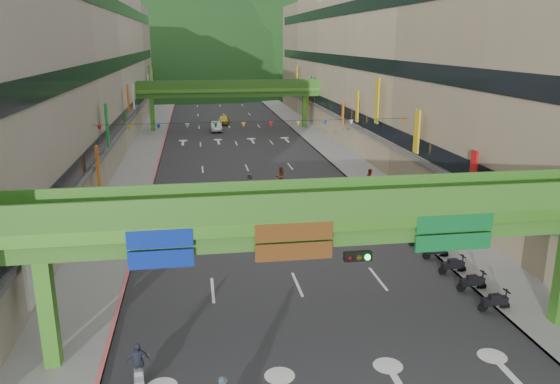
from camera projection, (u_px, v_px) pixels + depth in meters
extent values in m
cube|color=#28282B|center=(239.00, 149.00, 65.32)|extent=(18.00, 140.00, 0.02)
cube|color=gray|center=(145.00, 152.00, 63.67)|extent=(4.00, 140.00, 0.15)
cube|color=gray|center=(328.00, 146.00, 66.94)|extent=(4.00, 140.00, 0.15)
cube|color=#CC5959|center=(161.00, 151.00, 63.95)|extent=(0.20, 140.00, 0.18)
cube|color=gray|center=(313.00, 146.00, 66.65)|extent=(0.20, 140.00, 0.18)
cube|color=#9E937F|center=(65.00, 70.00, 59.95)|extent=(12.00, 95.00, 19.00)
cube|color=black|center=(125.00, 117.00, 62.27)|extent=(0.08, 90.25, 1.40)
cube|color=black|center=(121.00, 63.00, 60.66)|extent=(0.08, 90.25, 1.40)
cube|color=black|center=(117.00, 6.00, 59.05)|extent=(0.08, 90.25, 1.40)
cube|color=gray|center=(395.00, 67.00, 65.60)|extent=(12.00, 95.00, 19.00)
cube|color=black|center=(345.00, 112.00, 66.12)|extent=(0.08, 90.25, 1.40)
cube|color=black|center=(346.00, 61.00, 64.51)|extent=(0.08, 90.25, 1.40)
cube|color=black|center=(348.00, 8.00, 62.90)|extent=(0.08, 90.25, 1.40)
cube|color=#4C9E2D|center=(326.00, 217.00, 21.90)|extent=(28.00, 2.20, 0.50)
cube|color=#387223|center=(326.00, 231.00, 22.06)|extent=(28.00, 1.76, 0.70)
cube|color=#4C9E2D|center=(48.00, 313.00, 21.16)|extent=(0.60, 0.60, 4.80)
cube|color=#387223|center=(333.00, 206.00, 20.69)|extent=(28.00, 0.12, 1.10)
cube|color=#387223|center=(321.00, 191.00, 22.67)|extent=(28.00, 0.12, 1.10)
cube|color=navy|center=(160.00, 250.00, 20.07)|extent=(2.40, 0.12, 1.50)
cube|color=#593314|center=(294.00, 243.00, 20.81)|extent=(3.00, 0.12, 1.50)
cube|color=#0C5926|center=(454.00, 234.00, 21.77)|extent=(3.20, 0.12, 1.50)
cube|color=black|center=(358.00, 256.00, 21.21)|extent=(1.10, 0.28, 0.35)
cube|color=#4C9E2D|center=(229.00, 90.00, 78.06)|extent=(28.00, 2.20, 0.50)
cube|color=#387223|center=(230.00, 94.00, 78.22)|extent=(28.00, 1.76, 0.70)
cube|color=#4C9E2D|center=(152.00, 115.00, 77.32)|extent=(0.60, 0.60, 4.80)
cube|color=#4C9E2D|center=(304.00, 112.00, 80.59)|extent=(0.60, 0.60, 4.80)
cube|color=#387223|center=(230.00, 85.00, 76.85)|extent=(28.00, 0.12, 1.10)
cube|color=#387223|center=(229.00, 84.00, 78.83)|extent=(28.00, 0.12, 1.10)
ellipsoid|color=#1C4419|center=(161.00, 83.00, 167.80)|extent=(168.00, 140.00, 112.00)
ellipsoid|color=#1C4419|center=(279.00, 77.00, 192.77)|extent=(208.00, 176.00, 128.00)
cylinder|color=black|center=(257.00, 121.00, 44.62)|extent=(26.00, 0.03, 0.03)
cone|color=red|center=(99.00, 128.00, 42.83)|extent=(0.36, 0.36, 0.40)
cone|color=gold|center=(129.00, 127.00, 43.17)|extent=(0.36, 0.36, 0.40)
cone|color=#193FB2|center=(158.00, 127.00, 43.51)|extent=(0.36, 0.36, 0.40)
cone|color=silver|center=(187.00, 126.00, 43.85)|extent=(0.36, 0.36, 0.40)
cone|color=#198C33|center=(216.00, 125.00, 44.18)|extent=(0.36, 0.36, 0.40)
cone|color=orange|center=(244.00, 125.00, 44.52)|extent=(0.36, 0.36, 0.40)
cone|color=red|center=(271.00, 124.00, 44.86)|extent=(0.36, 0.36, 0.40)
cone|color=gold|center=(298.00, 124.00, 45.20)|extent=(0.36, 0.36, 0.40)
cone|color=#193FB2|center=(325.00, 123.00, 45.53)|extent=(0.36, 0.36, 0.40)
cone|color=silver|center=(351.00, 122.00, 45.87)|extent=(0.36, 0.36, 0.40)
cone|color=#198C33|center=(377.00, 122.00, 46.21)|extent=(0.36, 0.36, 0.40)
cone|color=orange|center=(403.00, 121.00, 46.55)|extent=(0.36, 0.36, 0.40)
cube|color=black|center=(281.00, 183.00, 47.64)|extent=(0.64, 1.35, 0.35)
cube|color=black|center=(281.00, 181.00, 47.57)|extent=(0.42, 0.60, 0.18)
cube|color=black|center=(279.00, 176.00, 48.00)|extent=(0.55, 0.19, 0.06)
cylinder|color=black|center=(279.00, 185.00, 48.21)|extent=(0.21, 0.51, 0.50)
cylinder|color=black|center=(284.00, 188.00, 47.23)|extent=(0.21, 0.51, 0.50)
imported|color=brown|center=(281.00, 176.00, 47.47)|extent=(0.96, 0.82, 1.71)
cube|color=gray|center=(139.00, 376.00, 20.28)|extent=(0.49, 1.33, 0.35)
cube|color=gray|center=(139.00, 370.00, 20.22)|extent=(0.36, 0.58, 0.18)
cube|color=gray|center=(141.00, 356.00, 20.68)|extent=(0.55, 0.12, 0.06)
cylinder|color=black|center=(142.00, 374.00, 20.89)|extent=(0.15, 0.51, 0.50)
imported|color=#292D3E|center=(138.00, 362.00, 20.13)|extent=(0.96, 0.48, 1.58)
cube|color=maroon|center=(250.00, 191.00, 45.27)|extent=(0.62, 1.34, 0.35)
cube|color=maroon|center=(250.00, 188.00, 45.20)|extent=(0.41, 0.60, 0.18)
cube|color=maroon|center=(248.00, 183.00, 45.63)|extent=(0.55, 0.18, 0.06)
cylinder|color=black|center=(248.00, 193.00, 45.85)|extent=(0.20, 0.51, 0.50)
cylinder|color=black|center=(252.00, 196.00, 44.86)|extent=(0.20, 0.51, 0.50)
imported|color=#45464C|center=(250.00, 183.00, 45.10)|extent=(0.92, 0.70, 1.69)
cube|color=black|center=(494.00, 301.00, 26.13)|extent=(1.32, 0.44, 0.35)
cube|color=black|center=(495.00, 296.00, 26.07)|extent=(0.57, 0.34, 0.18)
cube|color=black|center=(507.00, 291.00, 26.05)|extent=(0.10, 0.55, 0.06)
cylinder|color=black|center=(505.00, 306.00, 26.26)|extent=(0.51, 0.13, 0.50)
cylinder|color=black|center=(483.00, 307.00, 26.17)|extent=(0.51, 0.13, 0.50)
cube|color=black|center=(472.00, 282.00, 28.23)|extent=(1.32, 0.44, 0.35)
cube|color=black|center=(473.00, 277.00, 28.16)|extent=(0.57, 0.34, 0.18)
cube|color=black|center=(483.00, 272.00, 28.14)|extent=(0.10, 0.55, 0.06)
cylinder|color=black|center=(482.00, 287.00, 28.36)|extent=(0.51, 0.13, 0.50)
cylinder|color=black|center=(461.00, 287.00, 28.26)|extent=(0.51, 0.13, 0.50)
cube|color=black|center=(453.00, 265.00, 30.32)|extent=(1.32, 0.44, 0.35)
cube|color=black|center=(453.00, 261.00, 30.26)|extent=(0.57, 0.34, 0.18)
cube|color=black|center=(463.00, 256.00, 30.24)|extent=(0.10, 0.55, 0.06)
cylinder|color=black|center=(462.00, 270.00, 30.45)|extent=(0.51, 0.13, 0.50)
cylinder|color=black|center=(443.00, 270.00, 30.36)|extent=(0.51, 0.13, 0.50)
cube|color=black|center=(436.00, 250.00, 32.42)|extent=(1.32, 0.44, 0.35)
cube|color=black|center=(436.00, 247.00, 32.35)|extent=(0.57, 0.34, 0.18)
cube|color=black|center=(445.00, 242.00, 32.33)|extent=(0.10, 0.55, 0.06)
cylinder|color=black|center=(444.00, 255.00, 32.54)|extent=(0.51, 0.13, 0.50)
cylinder|color=black|center=(426.00, 255.00, 32.45)|extent=(0.51, 0.13, 0.50)
cube|color=black|center=(421.00, 238.00, 34.51)|extent=(1.32, 0.44, 0.35)
cube|color=black|center=(421.00, 234.00, 34.44)|extent=(0.57, 0.34, 0.18)
cube|color=black|center=(430.00, 230.00, 34.42)|extent=(0.10, 0.55, 0.06)
cylinder|color=black|center=(429.00, 242.00, 34.64)|extent=(0.51, 0.13, 0.50)
cylinder|color=black|center=(412.00, 242.00, 34.54)|extent=(0.51, 0.13, 0.50)
imported|color=silver|center=(216.00, 127.00, 78.06)|extent=(1.51, 4.29, 1.41)
imported|color=gold|center=(224.00, 120.00, 84.85)|extent=(2.04, 4.24, 1.40)
imported|color=#A2250D|center=(370.00, 180.00, 47.43)|extent=(1.06, 1.00, 1.73)
imported|color=black|center=(429.00, 227.00, 35.61)|extent=(1.07, 0.71, 1.69)
imported|color=#304958|center=(394.00, 198.00, 41.85)|extent=(0.90, 0.61, 1.85)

